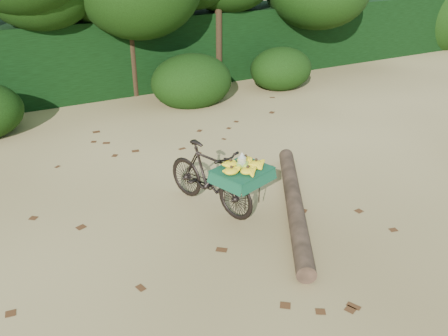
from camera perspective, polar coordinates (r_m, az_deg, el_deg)
ground at (r=7.16m, az=-0.23°, el=-3.29°), size 80.00×80.00×0.00m
vendor_bicycle at (r=6.62m, az=-1.59°, el=-1.05°), size 1.08×1.77×0.96m
fallen_log at (r=6.81m, az=8.43°, el=-4.12°), size 1.88×2.91×0.23m
hedge_backdrop at (r=12.45m, az=-14.42°, el=13.10°), size 26.00×1.80×1.80m
tree_row at (r=11.35m, az=-17.24°, el=17.27°), size 14.50×2.00×4.00m
bush_clumps at (r=10.84m, az=-8.77°, el=9.30°), size 8.80×1.70×0.90m
leaf_litter at (r=7.67m, az=-2.52°, el=-1.17°), size 7.00×7.30×0.01m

